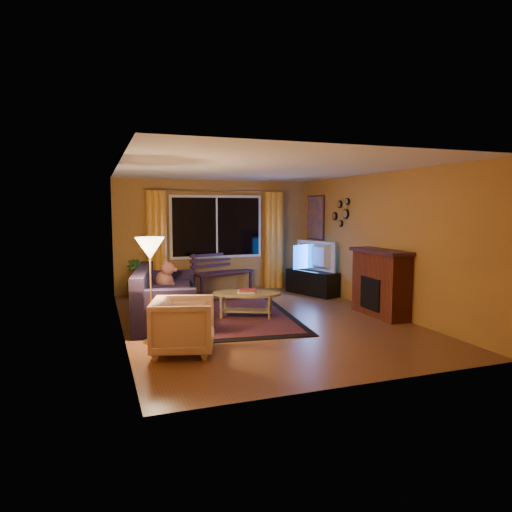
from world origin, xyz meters
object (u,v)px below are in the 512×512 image
object	(u,v)px
bench	(223,282)
tv_console	(312,282)
floor_lamp	(151,291)
coffee_table	(246,305)
armchair	(183,323)
sofa	(166,295)

from	to	relation	value
bench	tv_console	bearing A→B (deg)	-48.22
bench	floor_lamp	xyz separation A→B (m)	(-1.98, -3.46, 0.52)
bench	tv_console	distance (m)	2.00
coffee_table	tv_console	world-z (taller)	tv_console
tv_console	bench	bearing A→B (deg)	132.28
armchair	coffee_table	bearing A→B (deg)	-24.72
floor_lamp	coffee_table	world-z (taller)	floor_lamp
armchair	floor_lamp	distance (m)	0.77
bench	armchair	distance (m)	4.38
bench	sofa	distance (m)	2.81
bench	sofa	size ratio (longest dim) A/B	0.67
sofa	floor_lamp	size ratio (longest dim) A/B	1.49
bench	floor_lamp	distance (m)	4.02
sofa	armchair	world-z (taller)	sofa
bench	floor_lamp	world-z (taller)	floor_lamp
sofa	tv_console	xyz separation A→B (m)	(3.35, 1.33, -0.18)
sofa	coffee_table	bearing A→B (deg)	2.92
sofa	bench	bearing A→B (deg)	65.39
coffee_table	armchair	bearing A→B (deg)	-131.00
bench	sofa	world-z (taller)	sofa
coffee_table	tv_console	bearing A→B (deg)	36.88
armchair	coffee_table	distance (m)	2.12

